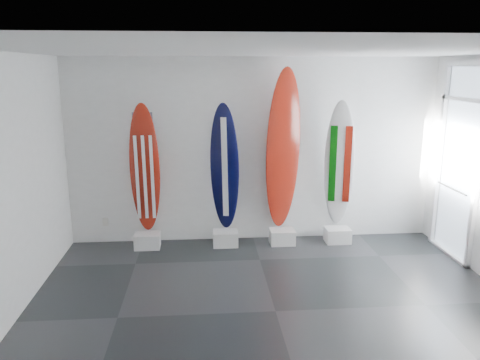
{
  "coord_description": "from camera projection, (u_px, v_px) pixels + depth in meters",
  "views": [
    {
      "loc": [
        -0.83,
        -5.0,
        2.82
      ],
      "look_at": [
        -0.31,
        1.4,
        1.28
      ],
      "focal_mm": 35.02,
      "sensor_mm": 36.0,
      "label": 1
    }
  ],
  "objects": [
    {
      "name": "display_block_swiss",
      "position": [
        282.0,
        237.0,
        7.69
      ],
      "size": [
        0.4,
        0.3,
        0.24
      ],
      "primitive_type": "cube",
      "color": "silver",
      "rests_on": "floor"
    },
    {
      "name": "surfboard_italy",
      "position": [
        339.0,
        165.0,
        7.58
      ],
      "size": [
        0.58,
        0.54,
        2.12
      ],
      "primitive_type": "ellipsoid",
      "rotation": [
        0.16,
        0.0,
        -0.29
      ],
      "color": "white",
      "rests_on": "display_block_italy"
    },
    {
      "name": "floor",
      "position": [
        276.0,
        311.0,
        5.57
      ],
      "size": [
        6.0,
        6.0,
        0.0
      ],
      "primitive_type": "plane",
      "color": "black",
      "rests_on": "ground"
    },
    {
      "name": "wall_front",
      "position": [
        345.0,
        295.0,
        2.79
      ],
      "size": [
        6.0,
        0.0,
        6.0
      ],
      "primitive_type": "plane",
      "rotation": [
        -1.57,
        0.0,
        0.0
      ],
      "color": "white",
      "rests_on": "ground"
    },
    {
      "name": "display_block_navy",
      "position": [
        225.0,
        238.0,
        7.61
      ],
      "size": [
        0.4,
        0.3,
        0.24
      ],
      "primitive_type": "cube",
      "color": "silver",
      "rests_on": "floor"
    },
    {
      "name": "display_block_usa",
      "position": [
        147.0,
        241.0,
        7.51
      ],
      "size": [
        0.4,
        0.3,
        0.24
      ],
      "primitive_type": "cube",
      "color": "silver",
      "rests_on": "floor"
    },
    {
      "name": "glass_door",
      "position": [
        458.0,
        164.0,
        6.97
      ],
      "size": [
        0.12,
        1.16,
        2.85
      ],
      "primitive_type": null,
      "color": "white",
      "rests_on": "floor"
    },
    {
      "name": "display_block_italy",
      "position": [
        337.0,
        235.0,
        7.76
      ],
      "size": [
        0.4,
        0.3,
        0.24
      ],
      "primitive_type": "cube",
      "color": "silver",
      "rests_on": "floor"
    },
    {
      "name": "surfboard_swiss",
      "position": [
        283.0,
        150.0,
        7.45
      ],
      "size": [
        0.64,
        0.41,
        2.61
      ],
      "primitive_type": "ellipsoid",
      "rotation": [
        0.07,
        0.0,
        0.28
      ],
      "color": "maroon",
      "rests_on": "display_block_swiss"
    },
    {
      "name": "wall_outlet",
      "position": [
        105.0,
        222.0,
        7.7
      ],
      "size": [
        0.09,
        0.02,
        0.13
      ],
      "primitive_type": "cube",
      "color": "silver",
      "rests_on": "wall_back"
    },
    {
      "name": "ceiling",
      "position": [
        281.0,
        50.0,
        4.87
      ],
      "size": [
        6.0,
        6.0,
        0.0
      ],
      "primitive_type": "plane",
      "rotation": [
        3.14,
        0.0,
        0.0
      ],
      "color": "white",
      "rests_on": "wall_back"
    },
    {
      "name": "surfboard_navy",
      "position": [
        225.0,
        168.0,
        7.44
      ],
      "size": [
        0.52,
        0.37,
        2.07
      ],
      "primitive_type": "ellipsoid",
      "rotation": [
        0.08,
        0.0,
        -0.29
      ],
      "color": "black",
      "rests_on": "display_block_navy"
    },
    {
      "name": "surfboard_usa",
      "position": [
        145.0,
        169.0,
        7.34
      ],
      "size": [
        0.47,
        0.23,
        2.08
      ],
      "primitive_type": "ellipsoid",
      "rotation": [
        0.07,
        0.0,
        -0.0
      ],
      "color": "maroon",
      "rests_on": "display_block_usa"
    },
    {
      "name": "wall_back",
      "position": [
        254.0,
        151.0,
        7.64
      ],
      "size": [
        6.0,
        0.0,
        6.0
      ],
      "primitive_type": "plane",
      "rotation": [
        1.57,
        0.0,
        0.0
      ],
      "color": "white",
      "rests_on": "ground"
    }
  ]
}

